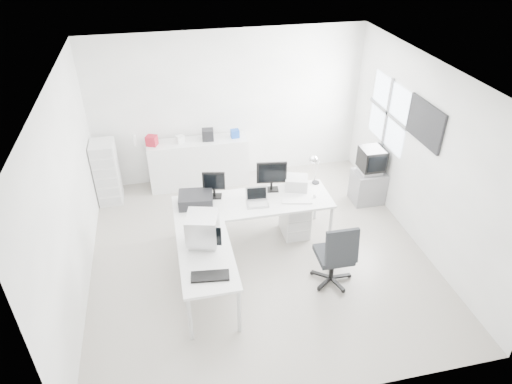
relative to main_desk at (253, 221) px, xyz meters
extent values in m
cube|color=silver|center=(0.02, -0.34, -0.38)|extent=(5.00, 5.00, 0.01)
cube|color=white|center=(0.02, -0.34, 2.42)|extent=(5.00, 5.00, 0.01)
cube|color=white|center=(0.02, 2.16, 1.02)|extent=(5.00, 0.02, 2.80)
cube|color=white|center=(-2.48, -0.34, 1.02)|extent=(0.02, 5.00, 2.80)
cube|color=white|center=(2.52, -0.34, 1.02)|extent=(0.02, 5.00, 2.80)
cube|color=silver|center=(0.70, 0.05, -0.08)|extent=(0.40, 0.50, 0.60)
cube|color=black|center=(-0.85, 0.10, 0.46)|extent=(0.54, 0.45, 0.18)
cube|color=silver|center=(0.65, -0.15, 0.38)|extent=(0.48, 0.23, 0.02)
sphere|color=silver|center=(0.95, -0.10, 0.40)|extent=(0.05, 0.05, 0.05)
cube|color=#B8B8B8|center=(0.75, 0.22, 0.47)|extent=(0.42, 0.39, 0.20)
cube|color=black|center=(-0.85, -1.50, 0.39)|extent=(0.48, 0.24, 0.03)
cube|color=slate|center=(2.24, 0.68, -0.08)|extent=(0.54, 0.44, 0.59)
cube|color=silver|center=(-0.63, 1.90, 0.08)|extent=(1.83, 0.46, 0.91)
cube|color=#A71728|center=(-1.43, 1.90, 0.63)|extent=(0.23, 0.22, 0.18)
cube|color=silver|center=(-0.93, 1.90, 0.60)|extent=(0.17, 0.16, 0.13)
cube|color=black|center=(-0.43, 1.90, 0.64)|extent=(0.22, 0.21, 0.21)
cube|color=#1746A7|center=(0.07, 1.90, 0.61)|extent=(0.16, 0.14, 0.15)
cylinder|color=silver|center=(-1.73, 1.94, 0.65)|extent=(0.07, 0.07, 0.22)
cube|color=silver|center=(-2.26, 1.69, 0.20)|extent=(0.40, 0.48, 1.15)
camera|label=1|loc=(-1.18, -5.61, 4.24)|focal=32.00mm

